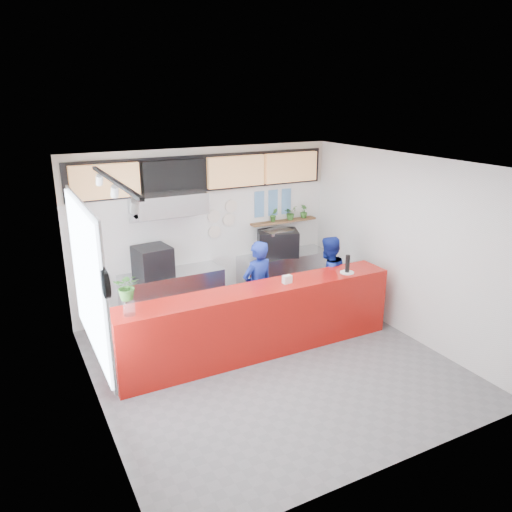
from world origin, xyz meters
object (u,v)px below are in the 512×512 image
object	(u,v)px
service_counter	(259,321)
espresso_machine	(278,243)
panini_oven	(153,261)
staff_center	(258,288)
staff_right	(327,279)
pepper_mill	(348,264)

from	to	relation	value
service_counter	espresso_machine	distance (m)	2.33
panini_oven	espresso_machine	world-z (taller)	panini_oven
panini_oven	staff_center	xyz separation A→B (m)	(1.41, -1.18, -0.34)
espresso_machine	staff_right	xyz separation A→B (m)	(0.27, -1.29, -0.37)
service_counter	panini_oven	world-z (taller)	panini_oven
panini_oven	espresso_machine	distance (m)	2.47
espresso_machine	pepper_mill	size ratio (longest dim) A/B	2.63
service_counter	espresso_machine	bearing A→B (deg)	53.09
panini_oven	staff_right	xyz separation A→B (m)	(2.74, -1.29, -0.38)
staff_center	espresso_machine	bearing A→B (deg)	-143.65
panini_oven	staff_center	bearing A→B (deg)	-47.63
service_counter	staff_center	world-z (taller)	staff_center
service_counter	pepper_mill	size ratio (longest dim) A/B	15.53
espresso_machine	pepper_mill	distance (m)	1.91
panini_oven	staff_right	bearing A→B (deg)	-32.87
espresso_machine	pepper_mill	world-z (taller)	pepper_mill
panini_oven	pepper_mill	size ratio (longest dim) A/B	1.96
staff_right	pepper_mill	size ratio (longest dim) A/B	5.37
service_counter	pepper_mill	xyz separation A→B (m)	(1.57, -0.09, 0.71)
panini_oven	staff_right	size ratio (longest dim) A/B	0.37
service_counter	pepper_mill	world-z (taller)	pepper_mill
espresso_machine	staff_center	world-z (taller)	staff_center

